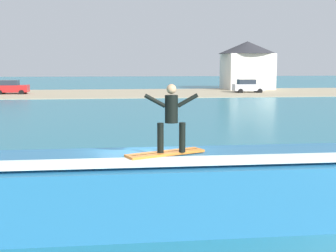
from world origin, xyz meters
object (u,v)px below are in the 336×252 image
Objects in this scene: surfer at (171,114)px; car_far_shore at (248,86)px; house_gabled_white at (247,63)px; car_near_shore at (11,87)px; surfboard at (165,153)px; wave_crest at (182,186)px.

surfer is 52.64m from car_far_shore.
house_gabled_white reaches higher than surfer.
surfboard is at bearing -74.14° from car_near_shore.
car_far_shore is (31.39, -0.84, -0.00)m from car_near_shore.
wave_crest is 1.20m from surfboard.
car_near_shore is at bearing 106.52° from wave_crest.
surfer is at bearing -108.22° from house_gabled_white.
surfer is 0.41× the size of car_far_shore.
house_gabled_white is (33.78, 7.85, 3.10)m from car_near_shore.
car_near_shore is 31.41m from car_far_shore.
house_gabled_white is at bearing 13.08° from car_near_shore.
surfer is (0.14, -0.06, 0.97)m from surfboard.
surfboard is at bearing 158.46° from surfer.
car_near_shore is at bearing -166.92° from house_gabled_white.
car_far_shore is at bearing 71.29° from surfer.
surfboard is 52.62m from car_near_shore.
surfboard is 0.98m from surfer.
surfboard reaches higher than wave_crest.
car_far_shore is (16.87, 49.83, -1.87)m from surfer.
house_gabled_white is at bearing 71.64° from surfboard.
house_gabled_white is (18.91, 57.99, 3.20)m from wave_crest.
car_near_shore is 0.47× the size of house_gabled_white.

